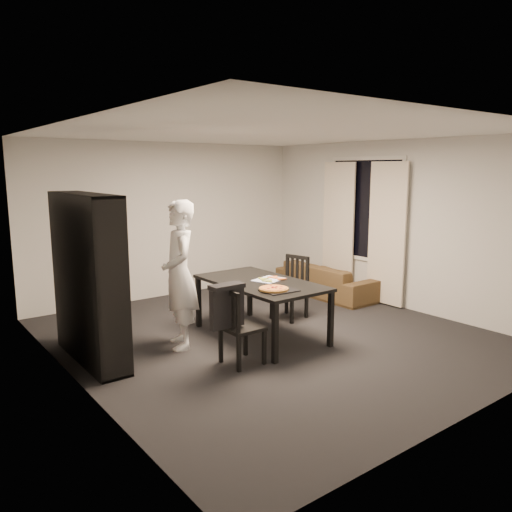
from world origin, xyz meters
TOP-DOWN VIEW (x-y plane):
  - room at (0.00, 0.00)m, footprint 5.01×5.51m
  - window_pane at (2.48, 0.60)m, footprint 0.02×1.40m
  - window_frame at (2.48, 0.60)m, footprint 0.03×1.52m
  - curtain_left at (2.40, 0.08)m, footprint 0.03×0.70m
  - curtain_right at (2.40, 1.12)m, footprint 0.03×0.70m
  - bookshelf at (-2.16, 0.60)m, footprint 0.35×1.50m
  - dining_table at (-0.12, 0.07)m, footprint 0.98×1.76m
  - chair_left at (-0.94, -0.54)m, footprint 0.41×0.41m
  - chair_right at (0.78, 0.46)m, footprint 0.50×0.50m
  - draped_jacket at (-1.06, -0.54)m, footprint 0.41×0.17m
  - person at (-1.13, 0.36)m, footprint 0.62×0.76m
  - baking_tray at (-0.26, -0.46)m, footprint 0.42×0.35m
  - pepperoni_pizza at (-0.31, -0.43)m, footprint 0.35×0.35m
  - kitchen_towel at (0.02, 0.07)m, footprint 0.47×0.40m
  - pizza_slices at (0.03, 0.05)m, footprint 0.40×0.35m
  - sofa at (2.09, 1.08)m, footprint 0.73×1.88m

SIDE VIEW (x-z plane):
  - sofa at x=2.09m, z-range 0.00..0.55m
  - chair_left at x=-0.94m, z-range 0.06..0.94m
  - chair_right at x=0.78m, z-range 0.06..0.98m
  - dining_table at x=-0.12m, z-range 0.30..1.04m
  - draped_jacket at x=-1.06m, z-range 0.48..0.96m
  - kitchen_towel at x=0.02m, z-range 0.73..0.74m
  - baking_tray at x=-0.26m, z-range 0.73..0.75m
  - pizza_slices at x=0.03m, z-range 0.74..0.76m
  - pepperoni_pizza at x=-0.31m, z-range 0.75..0.78m
  - person at x=-1.13m, z-range 0.00..1.80m
  - bookshelf at x=-2.16m, z-range 0.00..1.90m
  - curtain_left at x=2.40m, z-range 0.02..2.27m
  - curtain_right at x=2.40m, z-range 0.02..2.27m
  - room at x=0.00m, z-range 0.00..2.60m
  - window_pane at x=2.48m, z-range 0.70..2.30m
  - window_frame at x=2.48m, z-range 0.64..2.36m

